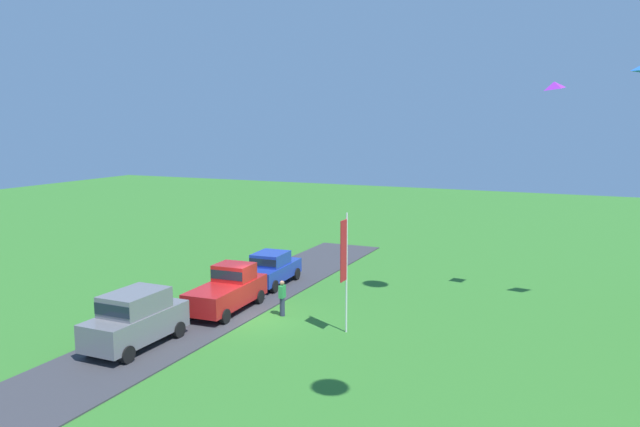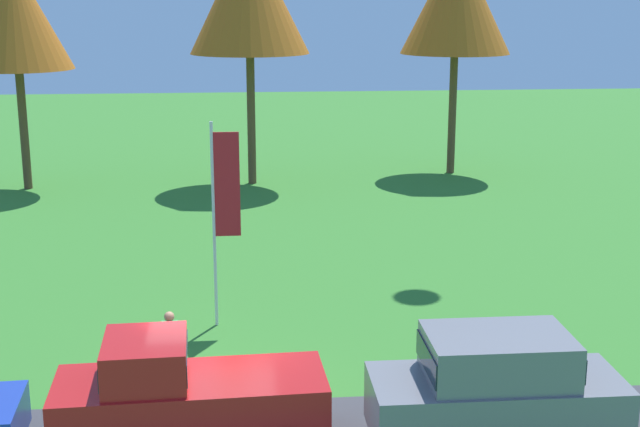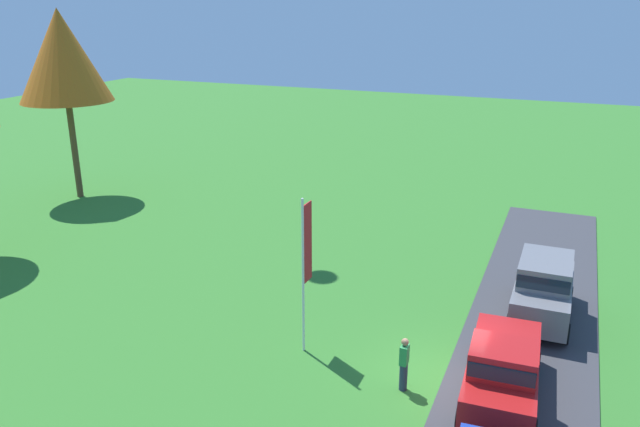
{
  "view_description": "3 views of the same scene",
  "coord_description": "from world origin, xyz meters",
  "px_view_note": "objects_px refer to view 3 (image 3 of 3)",
  "views": [
    {
      "loc": [
        24.24,
        14.35,
        9.1
      ],
      "look_at": [
        1.46,
        4.06,
        5.41
      ],
      "focal_mm": 35.0,
      "sensor_mm": 36.0,
      "label": 1
    },
    {
      "loc": [
        0.63,
        -17.1,
        8.31
      ],
      "look_at": [
        2.53,
        3.92,
        3.07
      ],
      "focal_mm": 50.0,
      "sensor_mm": 36.0,
      "label": 2
    },
    {
      "loc": [
        -16.54,
        -2.77,
        10.95
      ],
      "look_at": [
        2.01,
        4.9,
        4.08
      ],
      "focal_mm": 35.0,
      "sensor_mm": 36.0,
      "label": 3
    }
  ],
  "objects_px": {
    "car_pickup_far_end": "(503,370)",
    "person_on_lawn": "(404,364)",
    "car_suv_near_entrance": "(544,286)",
    "tree_center_back": "(62,56)",
    "flag_banner": "(306,254)"
  },
  "relations": [
    {
      "from": "car_pickup_far_end",
      "to": "person_on_lawn",
      "type": "relative_size",
      "value": 2.97
    },
    {
      "from": "car_suv_near_entrance",
      "to": "car_pickup_far_end",
      "type": "bearing_deg",
      "value": 173.04
    },
    {
      "from": "car_pickup_far_end",
      "to": "car_suv_near_entrance",
      "type": "distance_m",
      "value": 5.82
    },
    {
      "from": "car_suv_near_entrance",
      "to": "tree_center_back",
      "type": "xyz_separation_m",
      "value": [
        5.37,
        26.19,
        6.78
      ]
    },
    {
      "from": "tree_center_back",
      "to": "flag_banner",
      "type": "bearing_deg",
      "value": -118.51
    },
    {
      "from": "car_pickup_far_end",
      "to": "tree_center_back",
      "type": "bearing_deg",
      "value": 66.4
    },
    {
      "from": "car_pickup_far_end",
      "to": "flag_banner",
      "type": "bearing_deg",
      "value": 83.34
    },
    {
      "from": "flag_banner",
      "to": "tree_center_back",
      "type": "bearing_deg",
      "value": 61.49
    },
    {
      "from": "car_suv_near_entrance",
      "to": "tree_center_back",
      "type": "relative_size",
      "value": 0.43
    },
    {
      "from": "person_on_lawn",
      "to": "flag_banner",
      "type": "relative_size",
      "value": 0.32
    },
    {
      "from": "tree_center_back",
      "to": "car_pickup_far_end",
      "type": "bearing_deg",
      "value": -113.6
    },
    {
      "from": "car_pickup_far_end",
      "to": "car_suv_near_entrance",
      "type": "relative_size",
      "value": 1.1
    },
    {
      "from": "person_on_lawn",
      "to": "car_pickup_far_end",
      "type": "bearing_deg",
      "value": -82.09
    },
    {
      "from": "flag_banner",
      "to": "car_pickup_far_end",
      "type": "bearing_deg",
      "value": -96.66
    },
    {
      "from": "car_suv_near_entrance",
      "to": "tree_center_back",
      "type": "bearing_deg",
      "value": 78.42
    }
  ]
}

